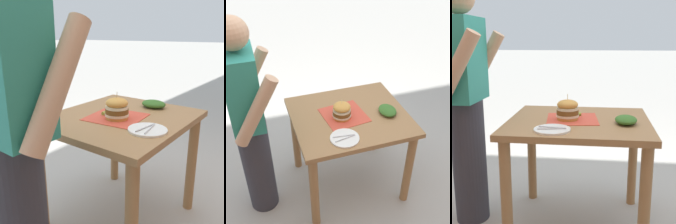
{
  "view_description": "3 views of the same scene",
  "coord_description": "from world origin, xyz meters",
  "views": [
    {
      "loc": [
        -0.94,
        1.34,
        1.31
      ],
      "look_at": [
        0.0,
        0.1,
        0.84
      ],
      "focal_mm": 42.0,
      "sensor_mm": 36.0,
      "label": 1
    },
    {
      "loc": [
        -1.95,
        0.74,
        2.29
      ],
      "look_at": [
        0.0,
        0.1,
        0.84
      ],
      "focal_mm": 50.0,
      "sensor_mm": 36.0,
      "label": 2
    },
    {
      "loc": [
        -2.03,
        -0.14,
        1.31
      ],
      "look_at": [
        0.0,
        0.1,
        0.84
      ],
      "focal_mm": 50.0,
      "sensor_mm": 36.0,
      "label": 3
    }
  ],
  "objects": [
    {
      "name": "side_salad",
      "position": [
        -0.07,
        -0.31,
        0.81
      ],
      "size": [
        0.18,
        0.14,
        0.05
      ],
      "primitive_type": "ellipsoid",
      "color": "#386B28",
      "rests_on": "patio_table"
    },
    {
      "name": "ground_plane",
      "position": [
        0.0,
        0.0,
        0.0
      ],
      "size": [
        80.0,
        80.0,
        0.0
      ],
      "primitive_type": "plane",
      "color": "#ADAAA3"
    },
    {
      "name": "sandwich",
      "position": [
        -0.02,
        0.07,
        0.86
      ],
      "size": [
        0.15,
        0.15,
        0.17
      ],
      "color": "gold",
      "rests_on": "serving_paper"
    },
    {
      "name": "pickle_spear",
      "position": [
        0.09,
        0.03,
        0.8
      ],
      "size": [
        0.02,
        0.09,
        0.02
      ],
      "primitive_type": "cylinder",
      "rotation": [
        0.0,
        1.57,
        1.58
      ],
      "color": "#8EA83D",
      "rests_on": "serving_paper"
    },
    {
      "name": "patio_table",
      "position": [
        0.0,
        0.0,
        0.64
      ],
      "size": [
        0.83,
        0.94,
        0.79
      ],
      "color": "#9E7247",
      "rests_on": "ground"
    },
    {
      "name": "diner_across_table",
      "position": [
        -0.0,
        0.79,
        0.88
      ],
      "size": [
        0.55,
        0.35,
        1.69
      ],
      "color": "#33333D",
      "rests_on": "ground"
    },
    {
      "name": "serving_paper",
      "position": [
        0.01,
        0.04,
        0.79
      ],
      "size": [
        0.37,
        0.37,
        0.0
      ],
      "primitive_type": "cube",
      "rotation": [
        0.0,
        0.0,
        0.12
      ],
      "color": "#D64C38",
      "rests_on": "patio_table"
    },
    {
      "name": "side_plate_with_forks",
      "position": [
        -0.28,
        0.14,
        0.79
      ],
      "size": [
        0.22,
        0.22,
        0.02
      ],
      "color": "white",
      "rests_on": "patio_table"
    }
  ]
}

